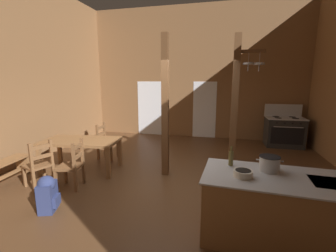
{
  "coord_description": "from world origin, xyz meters",
  "views": [
    {
      "loc": [
        1.04,
        -4.14,
        2.07
      ],
      "look_at": [
        -0.06,
        0.42,
        1.15
      ],
      "focal_mm": 24.59,
      "sensor_mm": 36.0,
      "label": 1
    }
  ],
  "objects_px": {
    "dining_table": "(81,143)",
    "mixing_bowl_on_counter": "(243,173)",
    "ladderback_chair_by_post": "(106,142)",
    "bench_along_left_wall": "(4,168)",
    "kitchen_island": "(288,210)",
    "ladderback_chair_near_window": "(72,165)",
    "stockpot_on_counter": "(269,164)",
    "ladderback_chair_at_table_end": "(39,165)",
    "stove_range": "(284,131)",
    "backpack": "(47,193)",
    "bottle_tall_on_counter": "(231,158)"
  },
  "relations": [
    {
      "from": "backpack",
      "to": "bottle_tall_on_counter",
      "type": "height_order",
      "value": "bottle_tall_on_counter"
    },
    {
      "from": "stockpot_on_counter",
      "to": "ladderback_chair_at_table_end",
      "type": "bearing_deg",
      "value": 174.3
    },
    {
      "from": "ladderback_chair_at_table_end",
      "to": "backpack",
      "type": "distance_m",
      "value": 1.07
    },
    {
      "from": "dining_table",
      "to": "ladderback_chair_at_table_end",
      "type": "bearing_deg",
      "value": -107.46
    },
    {
      "from": "dining_table",
      "to": "ladderback_chair_by_post",
      "type": "xyz_separation_m",
      "value": [
        0.12,
        0.94,
        -0.2
      ]
    },
    {
      "from": "ladderback_chair_near_window",
      "to": "bench_along_left_wall",
      "type": "bearing_deg",
      "value": -175.37
    },
    {
      "from": "backpack",
      "to": "ladderback_chair_at_table_end",
      "type": "bearing_deg",
      "value": 137.84
    },
    {
      "from": "kitchen_island",
      "to": "ladderback_chair_at_table_end",
      "type": "height_order",
      "value": "ladderback_chair_at_table_end"
    },
    {
      "from": "ladderback_chair_near_window",
      "to": "bench_along_left_wall",
      "type": "relative_size",
      "value": 0.82
    },
    {
      "from": "stove_range",
      "to": "dining_table",
      "type": "height_order",
      "value": "stove_range"
    },
    {
      "from": "ladderback_chair_by_post",
      "to": "dining_table",
      "type": "bearing_deg",
      "value": -97.22
    },
    {
      "from": "ladderback_chair_at_table_end",
      "to": "ladderback_chair_near_window",
      "type": "bearing_deg",
      "value": 11.02
    },
    {
      "from": "bench_along_left_wall",
      "to": "ladderback_chair_by_post",
      "type": "bearing_deg",
      "value": 55.26
    },
    {
      "from": "bottle_tall_on_counter",
      "to": "ladderback_chair_at_table_end",
      "type": "bearing_deg",
      "value": 175.12
    },
    {
      "from": "ladderback_chair_by_post",
      "to": "bench_along_left_wall",
      "type": "distance_m",
      "value": 2.31
    },
    {
      "from": "stove_range",
      "to": "mixing_bowl_on_counter",
      "type": "distance_m",
      "value": 5.27
    },
    {
      "from": "kitchen_island",
      "to": "dining_table",
      "type": "distance_m",
      "value": 4.32
    },
    {
      "from": "stockpot_on_counter",
      "to": "mixing_bowl_on_counter",
      "type": "bearing_deg",
      "value": -141.95
    },
    {
      "from": "bench_along_left_wall",
      "to": "stove_range",
      "type": "bearing_deg",
      "value": 34.34
    },
    {
      "from": "ladderback_chair_at_table_end",
      "to": "backpack",
      "type": "bearing_deg",
      "value": -42.16
    },
    {
      "from": "kitchen_island",
      "to": "stockpot_on_counter",
      "type": "height_order",
      "value": "stockpot_on_counter"
    },
    {
      "from": "bottle_tall_on_counter",
      "to": "ladderback_chair_near_window",
      "type": "bearing_deg",
      "value": 171.67
    },
    {
      "from": "ladderback_chair_near_window",
      "to": "bench_along_left_wall",
      "type": "distance_m",
      "value": 1.55
    },
    {
      "from": "kitchen_island",
      "to": "backpack",
      "type": "xyz_separation_m",
      "value": [
        -3.54,
        -0.11,
        -0.13
      ]
    },
    {
      "from": "dining_table",
      "to": "bench_along_left_wall",
      "type": "height_order",
      "value": "dining_table"
    },
    {
      "from": "mixing_bowl_on_counter",
      "to": "bench_along_left_wall",
      "type": "bearing_deg",
      "value": 171.56
    },
    {
      "from": "dining_table",
      "to": "stockpot_on_counter",
      "type": "relative_size",
      "value": 5.3
    },
    {
      "from": "ladderback_chair_by_post",
      "to": "bottle_tall_on_counter",
      "type": "xyz_separation_m",
      "value": [
        3.18,
        -2.2,
        0.54
      ]
    },
    {
      "from": "stove_range",
      "to": "kitchen_island",
      "type": "bearing_deg",
      "value": -102.34
    },
    {
      "from": "bench_along_left_wall",
      "to": "backpack",
      "type": "relative_size",
      "value": 1.94
    },
    {
      "from": "kitchen_island",
      "to": "bottle_tall_on_counter",
      "type": "distance_m",
      "value": 0.96
    },
    {
      "from": "ladderback_chair_by_post",
      "to": "ladderback_chair_near_window",
      "type": "bearing_deg",
      "value": -82.68
    },
    {
      "from": "dining_table",
      "to": "mixing_bowl_on_counter",
      "type": "height_order",
      "value": "mixing_bowl_on_counter"
    },
    {
      "from": "kitchen_island",
      "to": "ladderback_chair_near_window",
      "type": "xyz_separation_m",
      "value": [
        -3.68,
        0.73,
        0.01
      ]
    },
    {
      "from": "bench_along_left_wall",
      "to": "mixing_bowl_on_counter",
      "type": "height_order",
      "value": "mixing_bowl_on_counter"
    },
    {
      "from": "kitchen_island",
      "to": "ladderback_chair_near_window",
      "type": "distance_m",
      "value": 3.75
    },
    {
      "from": "dining_table",
      "to": "ladderback_chair_at_table_end",
      "type": "distance_m",
      "value": 1.02
    },
    {
      "from": "kitchen_island",
      "to": "stove_range",
      "type": "distance_m",
      "value": 5.02
    },
    {
      "from": "kitchen_island",
      "to": "bench_along_left_wall",
      "type": "bearing_deg",
      "value": 173.43
    },
    {
      "from": "ladderback_chair_at_table_end",
      "to": "bottle_tall_on_counter",
      "type": "distance_m",
      "value": 3.66
    },
    {
      "from": "bottle_tall_on_counter",
      "to": "stove_range",
      "type": "bearing_deg",
      "value": 68.7
    },
    {
      "from": "ladderback_chair_near_window",
      "to": "kitchen_island",
      "type": "bearing_deg",
      "value": -11.15
    },
    {
      "from": "kitchen_island",
      "to": "dining_table",
      "type": "bearing_deg",
      "value": 158.91
    },
    {
      "from": "backpack",
      "to": "stockpot_on_counter",
      "type": "xyz_separation_m",
      "value": [
        3.32,
        0.3,
        0.67
      ]
    },
    {
      "from": "stove_range",
      "to": "backpack",
      "type": "distance_m",
      "value": 6.81
    },
    {
      "from": "ladderback_chair_by_post",
      "to": "ladderback_chair_at_table_end",
      "type": "bearing_deg",
      "value": -102.48
    },
    {
      "from": "ladderback_chair_by_post",
      "to": "mixing_bowl_on_counter",
      "type": "distance_m",
      "value": 4.23
    },
    {
      "from": "dining_table",
      "to": "bottle_tall_on_counter",
      "type": "distance_m",
      "value": 3.55
    },
    {
      "from": "ladderback_chair_near_window",
      "to": "ladderback_chair_by_post",
      "type": "bearing_deg",
      "value": 97.32
    },
    {
      "from": "bench_along_left_wall",
      "to": "bottle_tall_on_counter",
      "type": "bearing_deg",
      "value": -3.93
    }
  ]
}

